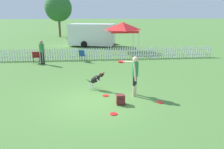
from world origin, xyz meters
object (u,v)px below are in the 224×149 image
canopy_tent_main (123,27)px  tree_left_grove (58,8)px  folding_chair_blue_left (36,56)px  equipment_trailer (92,34)px  frisbee_midfield (114,114)px  backpack_on_grass (121,100)px  folding_chair_center (82,54)px  frisbee_near_handler (160,102)px  spectator_standing (42,50)px  frisbee_near_dog (106,96)px  handler_person (134,71)px  leaping_dog (96,79)px

canopy_tent_main → tree_left_grove: (-7.44, 13.59, 1.92)m
folding_chair_blue_left → equipment_trailer: size_ratio=0.15×
frisbee_midfield → canopy_tent_main: canopy_tent_main is taller
backpack_on_grass → folding_chair_center: bearing=102.0°
folding_chair_center → frisbee_near_handler: bearing=131.8°
folding_chair_blue_left → spectator_standing: spectator_standing is taller
equipment_trailer → tree_left_grove: (-4.66, 9.80, 2.91)m
tree_left_grove → spectator_standing: bearing=-86.9°
frisbee_near_dog → spectator_standing: spectator_standing is taller
spectator_standing → equipment_trailer: 9.10m
backpack_on_grass → canopy_tent_main: 12.47m
frisbee_midfield → folding_chair_blue_left: (-4.66, 8.82, 0.51)m
frisbee_near_dog → folding_chair_center: folding_chair_center is taller
backpack_on_grass → frisbee_near_handler: bearing=0.1°
canopy_tent_main → folding_chair_center: bearing=-132.7°
frisbee_near_dog → tree_left_grove: size_ratio=0.04×
spectator_standing → tree_left_grove: size_ratio=0.28×
backpack_on_grass → tree_left_grove: bearing=102.1°
tree_left_grove → backpack_on_grass: bearing=-77.9°
spectator_standing → frisbee_near_handler: bearing=148.8°
frisbee_near_handler → canopy_tent_main: (0.28, 12.14, 2.25)m
frisbee_near_dog → spectator_standing: bearing=121.0°
frisbee_near_handler → tree_left_grove: 27.03m
handler_person → backpack_on_grass: size_ratio=4.39×
folding_chair_blue_left → tree_left_grove: size_ratio=0.14×
canopy_tent_main → handler_person: bearing=-96.1°
leaping_dog → frisbee_near_dog: size_ratio=3.52×
frisbee_near_dog → frisbee_midfield: (0.15, -1.84, 0.00)m
handler_person → canopy_tent_main: size_ratio=0.65×
canopy_tent_main → tree_left_grove: 15.61m
frisbee_near_handler → equipment_trailer: 16.18m
frisbee_midfield → backpack_on_grass: backpack_on_grass is taller
frisbee_near_dog → folding_chair_blue_left: folding_chair_blue_left is taller
backpack_on_grass → equipment_trailer: size_ratio=0.07×
backpack_on_grass → tree_left_grove: 26.62m
handler_person → frisbee_near_handler: (0.92, -0.95, -1.11)m
backpack_on_grass → equipment_trailer: bearing=93.1°
backpack_on_grass → canopy_tent_main: bearing=81.0°
handler_person → leaping_dog: handler_person is taller
equipment_trailer → tree_left_grove: tree_left_grove is taller
frisbee_near_handler → backpack_on_grass: size_ratio=0.67×
leaping_dog → canopy_tent_main: size_ratio=0.35×
frisbee_near_dog → frisbee_midfield: bearing=-85.2°
folding_chair_center → spectator_standing: (-2.79, -0.57, 0.50)m
leaping_dog → canopy_tent_main: (2.84, 10.28, 1.73)m
backpack_on_grass → equipment_trailer: 16.00m
frisbee_near_handler → folding_chair_blue_left: bearing=130.0°
spectator_standing → tree_left_grove: bearing=-67.1°
frisbee_midfield → folding_chair_center: 9.15m
equipment_trailer → leaping_dog: bearing=-74.9°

